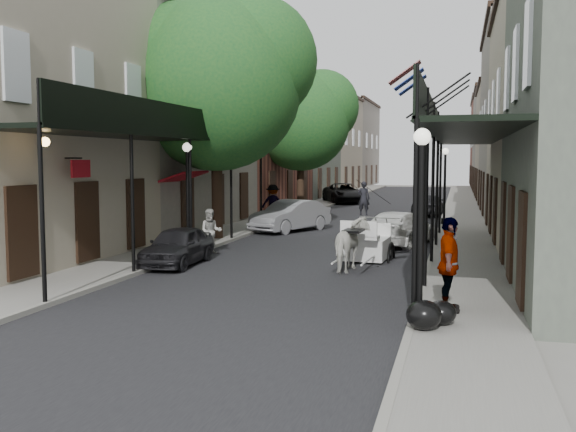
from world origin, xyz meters
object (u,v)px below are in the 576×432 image
Objects in this scene: pedestrian_walking at (211,231)px; tree_near at (227,78)px; tree_far at (307,117)px; pedestrian_sidewalk_left at (273,203)px; lamppost_right_near at (421,225)px; horse at (352,245)px; car_left_near at (177,246)px; car_right_far at (428,204)px; car_left_far at (344,193)px; car_right_near at (399,228)px; car_left_mid at (291,216)px; pedestrian_sidewalk_right at (449,265)px; lamppost_right_far at (445,185)px; carriage at (369,228)px; lamppost_left at (188,195)px.

tree_near is at bearing 80.56° from pedestrian_walking.
tree_far is 8.53m from pedestrian_sidewalk_left.
lamppost_right_near reaches higher than pedestrian_walking.
horse is at bearing -42.70° from pedestrian_walking.
car_left_near is at bearing -112.26° from pedestrian_walking.
car_left_near is at bearing 7.29° from horse.
lamppost_right_near is 20.92m from pedestrian_sidewalk_left.
tree_far is 8.91m from car_right_far.
tree_far is 5.51× the size of pedestrian_walking.
car_right_near is (6.20, -23.08, -0.11)m from car_left_far.
car_right_near is (5.20, -3.37, -0.07)m from car_left_mid.
horse reaches higher than car_right_far.
car_left_near is at bearing -88.13° from tree_far.
lamppost_right_near is at bearing -40.38° from car_left_near.
pedestrian_sidewalk_left is 19.85m from pedestrian_sidewalk_right.
car_left_far is at bearing 87.63° from car_left_near.
tree_near is 2.73× the size of car_left_near.
car_right_far reaches higher than car_right_near.
lamppost_right_near is at bearing -68.70° from pedestrian_walking.
car_right_near is 1.09× the size of car_right_far.
pedestrian_walking is at bearing 82.52° from pedestrian_sidewalk_left.
lamppost_right_far is 16.04m from car_left_near.
car_left_mid is at bearing 112.72° from lamppost_right_near.
lamppost_right_near is 1.42× the size of carriage.
lamppost_right_far reaches higher than carriage.
tree_near is 2.60× the size of lamppost_right_far.
lamppost_left is 0.69× the size of car_left_far.
pedestrian_sidewalk_right is at bearing 104.74° from pedestrian_sidewalk_left.
tree_near is 1.12× the size of tree_far.
tree_near is at bearing -40.71° from horse.
lamppost_right_near is at bearing -72.32° from tree_far.
pedestrian_walking is at bearing -112.63° from car_left_far.
car_left_mid is (-6.70, -4.00, -1.34)m from lamppost_right_far.
car_left_near is (-5.53, -2.79, -0.41)m from carriage.
horse is 0.43× the size of car_left_mid.
lamppost_right_near and lamppost_left have the same top height.
pedestrian_walking is at bearing -87.58° from tree_far.
lamppost_right_far is at bearing 58.83° from car_left_near.
carriage is at bearing 103.79° from lamppost_right_near.
tree_near is 6.80m from pedestrian_walking.
pedestrian_sidewalk_left is at bearing 142.95° from car_left_mid.
pedestrian_walking reaches higher than car_right_far.
lamppost_right_far is at bearing 54.43° from car_left_mid.
car_right_far reaches higher than car_left_near.
carriage is (6.19, -17.38, -4.83)m from tree_far.
pedestrian_walking is (-7.60, 8.55, -1.27)m from lamppost_right_near.
horse reaches higher than car_left_mid.
lamppost_right_near is 20.00m from lamppost_right_far.
pedestrian_sidewalk_right is at bearing -37.19° from lamppost_left.
tree_far is at bearing -102.91° from pedestrian_sidewalk_left.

